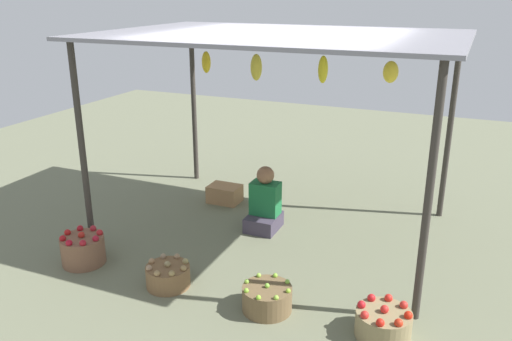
{
  "coord_description": "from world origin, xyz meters",
  "views": [
    {
      "loc": [
        2.03,
        -5.38,
        2.75
      ],
      "look_at": [
        0.0,
        -0.63,
        0.95
      ],
      "focal_mm": 36.82,
      "sensor_mm": 36.0,
      "label": 1
    }
  ],
  "objects": [
    {
      "name": "basket_red_tomatoes",
      "position": [
        1.55,
        -1.57,
        0.12
      ],
      "size": [
        0.47,
        0.47,
        0.29
      ],
      "color": "#8C7C54",
      "rests_on": "ground"
    },
    {
      "name": "basket_limes",
      "position": [
        0.52,
        -1.6,
        0.12
      ],
      "size": [
        0.45,
        0.45,
        0.27
      ],
      "color": "brown",
      "rests_on": "ground"
    },
    {
      "name": "basket_potatoes",
      "position": [
        -0.51,
        -1.6,
        0.11
      ],
      "size": [
        0.43,
        0.43,
        0.26
      ],
      "color": "brown",
      "rests_on": "ground"
    },
    {
      "name": "wooden_crate_near_vendor",
      "position": [
        -0.95,
        0.52,
        0.12
      ],
      "size": [
        0.42,
        0.31,
        0.23
      ],
      "primitive_type": "cube",
      "color": "#A5784E",
      "rests_on": "ground"
    },
    {
      "name": "basket_red_apples",
      "position": [
        -1.58,
        -1.57,
        0.16
      ],
      "size": [
        0.45,
        0.45,
        0.36
      ],
      "color": "brown",
      "rests_on": "ground"
    },
    {
      "name": "market_stall_structure",
      "position": [
        0.01,
        0.01,
        2.16
      ],
      "size": [
        3.84,
        2.7,
        2.3
      ],
      "color": "#38332D",
      "rests_on": "ground"
    },
    {
      "name": "ground_plane",
      "position": [
        0.0,
        0.0,
        0.0
      ],
      "size": [
        14.0,
        14.0,
        0.0
      ],
      "primitive_type": "plane",
      "color": "#6D7157"
    },
    {
      "name": "vendor_person",
      "position": [
        -0.14,
        -0.03,
        0.3
      ],
      "size": [
        0.36,
        0.44,
        0.78
      ],
      "color": "#403849",
      "rests_on": "ground"
    }
  ]
}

